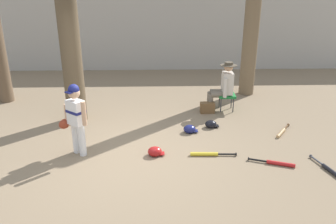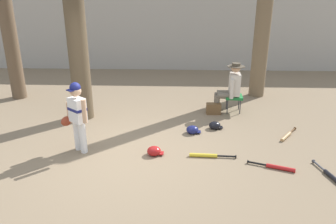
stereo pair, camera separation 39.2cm
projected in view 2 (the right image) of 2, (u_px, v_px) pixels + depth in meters
The scene contains 15 objects.
ground_plane at pixel (127, 156), 5.79m from camera, with size 60.00×60.00×0.00m, color #7F6B51.
concrete_back_wall at pixel (156, 31), 11.82m from camera, with size 18.00×0.36×2.81m, color #ADA89E.
tree_near_player at pixel (75, 17), 6.78m from camera, with size 0.64×0.64×5.16m.
tree_behind_spectator at pixel (263, 18), 8.43m from camera, with size 0.70×0.70×4.93m.
young_ballplayer at pixel (77, 113), 5.73m from camera, with size 0.59×0.41×1.31m.
folding_stool at pixel (234, 97), 7.80m from camera, with size 0.42×0.42×0.41m.
seated_spectator at pixel (230, 86), 7.71m from camera, with size 0.67×0.53×1.20m.
handbag_beside_stool at pixel (214, 109), 7.73m from camera, with size 0.34×0.18×0.26m, color brown.
bat_wood_tan at pixel (287, 135), 6.53m from camera, with size 0.50×0.65×0.07m.
bat_yellow_trainer at pixel (207, 155), 5.74m from camera, with size 0.83×0.10×0.07m.
bat_black_composite at pixel (332, 177), 5.09m from camera, with size 0.23×0.81×0.07m.
bat_red_barrel at pixel (277, 167), 5.36m from camera, with size 0.75×0.33×0.07m.
batting_helmet_navy at pixel (192, 130), 6.70m from camera, with size 0.30×0.23×0.17m.
batting_helmet_black at pixel (215, 125), 6.92m from camera, with size 0.30×0.23×0.17m.
batting_helmet_red at pixel (154, 151), 5.81m from camera, with size 0.30×0.23×0.17m.
Camera 2 is at (0.94, -5.11, 2.77)m, focal length 34.63 mm.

